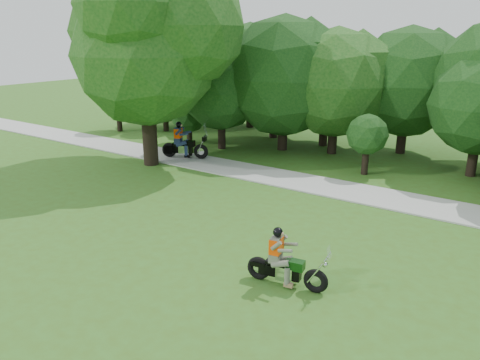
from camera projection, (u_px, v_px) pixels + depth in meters
The scene contains 6 objects.
ground at pixel (271, 290), 11.25m from camera, with size 100.00×100.00×0.00m, color #3A5D1A.
walkway at pixel (381, 197), 17.51m from camera, with size 60.00×2.20×0.06m, color #A9A9A3.
tree_line at pixel (479, 88), 20.63m from camera, with size 39.61×11.36×7.15m.
big_tree_west at pixel (149, 37), 20.61m from camera, with size 8.64×6.56×9.96m.
chopper_motorcycle at pixel (283, 264), 11.34m from camera, with size 2.08×0.69×1.49m.
touring_motorcycle at pixel (182, 145), 22.76m from camera, with size 2.23×1.38×1.79m.
Camera 1 is at (5.04, -8.59, 5.91)m, focal length 35.00 mm.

